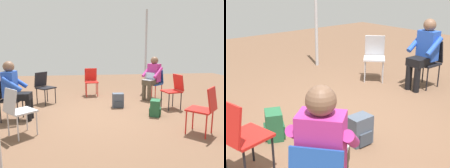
{
  "view_description": "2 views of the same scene",
  "coord_description": "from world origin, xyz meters",
  "views": [
    {
      "loc": [
        -0.37,
        -4.84,
        1.53
      ],
      "look_at": [
        0.19,
        -0.33,
        0.75
      ],
      "focal_mm": 35.0,
      "sensor_mm": 36.0,
      "label": 1
    },
    {
      "loc": [
        2.82,
        2.88,
        1.94
      ],
      "look_at": [
        0.25,
        -0.14,
        0.55
      ],
      "focal_mm": 50.0,
      "sensor_mm": 36.0,
      "label": 2
    }
  ],
  "objects": [
    {
      "name": "backpack_by_empty_chair",
      "position": [
        0.44,
        0.49,
        0.16
      ],
      "size": [
        0.29,
        0.26,
        0.36
      ],
      "rotation": [
        0.0,
        0.0,
        3.11
      ],
      "color": "#475160",
      "rests_on": "ground"
    },
    {
      "name": "backpack_near_laptop_user",
      "position": [
        1.16,
        -0.29,
        0.16
      ],
      "size": [
        0.31,
        0.34,
        0.36
      ],
      "rotation": [
        0.0,
        0.0,
        1.15
      ],
      "color": "#235B38",
      "rests_on": "ground"
    },
    {
      "name": "person_in_blue",
      "position": [
        -1.81,
        -0.22,
        0.69
      ],
      "size": [
        0.53,
        0.5,
        1.24
      ],
      "rotation": [
        0.0,
        0.0,
        -1.6
      ],
      "color": "black",
      "rests_on": "ground"
    },
    {
      "name": "chair_southwest",
      "position": [
        -1.52,
        -1.13,
        0.5
      ],
      "size": [
        0.59,
        0.58,
        0.85
      ],
      "rotation": [
        0.0,
        0.0,
        -0.82
      ],
      "color": "#B7B7BC",
      "rests_on": "ground"
    },
    {
      "name": "chair_east",
      "position": [
        1.81,
        0.23,
        0.5
      ],
      "size": [
        0.51,
        0.47,
        0.85
      ],
      "rotation": [
        0.0,
        0.0,
        1.77
      ],
      "color": "red",
      "rests_on": "ground"
    },
    {
      "name": "chair_west",
      "position": [
        -1.98,
        -0.22,
        0.5
      ],
      "size": [
        0.45,
        0.41,
        0.85
      ],
      "rotation": [
        0.0,
        0.0,
        -1.6
      ],
      "color": "black",
      "rests_on": "ground"
    },
    {
      "name": "person_with_laptop",
      "position": [
        1.56,
        1.25,
        0.69
      ],
      "size": [
        0.64,
        0.63,
        1.24
      ],
      "rotation": [
        0.0,
        0.0,
        2.25
      ],
      "color": "#4C4233",
      "rests_on": "ground"
    },
    {
      "name": "ground_plane",
      "position": [
        0.0,
        0.0,
        0.0
      ],
      "size": [
        14.0,
        14.0,
        0.0
      ],
      "primitive_type": "plane",
      "color": "brown"
    },
    {
      "name": "tent_pole_far",
      "position": [
        -1.27,
        -2.66,
        1.37
      ],
      "size": [
        0.07,
        0.07,
        2.74
      ],
      "primitive_type": "cylinder",
      "color": "#B2B2B7",
      "rests_on": "ground"
    }
  ]
}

